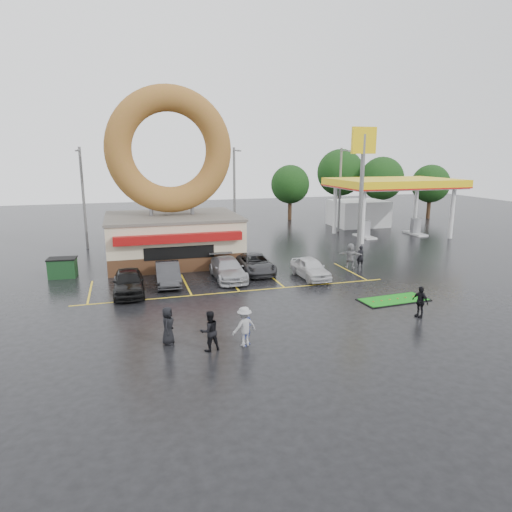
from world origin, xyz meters
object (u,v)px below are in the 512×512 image
object	(u,v)px
streetlight_right	(340,188)
person_blue	(246,327)
car_silver	(228,269)
person_cameraman	(420,302)
putting_green	(394,300)
dumpster	(63,268)
car_grey	(255,264)
car_dgrey	(168,274)
gas_station	(377,198)
car_black	(129,282)
donut_shop	(172,205)
streetlight_mid	(235,191)
shell_sign	(363,166)
streetlight_left	(83,196)
car_white	(310,268)

from	to	relation	value
streetlight_right	person_blue	bearing A→B (deg)	-123.77
car_silver	person_cameraman	bearing A→B (deg)	-51.04
person_cameraman	putting_green	xyz separation A→B (m)	(0.26, 2.78, -0.80)
dumpster	car_grey	bearing A→B (deg)	-6.13
car_dgrey	putting_green	world-z (taller)	car_dgrey
car_dgrey	person_cameraman	world-z (taller)	person_cameraman
gas_station	car_black	bearing A→B (deg)	-148.83
car_grey	person_blue	bearing A→B (deg)	-106.55
car_black	person_cameraman	xyz separation A→B (m)	(14.69, -8.45, 0.06)
dumpster	car_dgrey	bearing A→B (deg)	-23.94
donut_shop	dumpster	xyz separation A→B (m)	(-7.98, -2.88, -3.81)
streetlight_right	car_dgrey	size ratio (longest dim) A/B	2.07
donut_shop	car_black	distance (m)	9.66
donut_shop	person_blue	size ratio (longest dim) A/B	7.70
person_cameraman	putting_green	bearing A→B (deg)	159.76
donut_shop	dumpster	distance (m)	9.30
streetlight_mid	car_silver	size ratio (longest dim) A/B	1.83
shell_sign	dumpster	distance (m)	24.98
streetlight_left	car_white	bearing A→B (deg)	-43.64
person_cameraman	dumpster	xyz separation A→B (m)	(-19.02, 13.72, -0.19)
car_grey	putting_green	distance (m)	10.37
putting_green	dumpster	bearing A→B (deg)	150.43
shell_sign	car_silver	xyz separation A→B (m)	(-13.05, -5.56, -6.66)
person_cameraman	dumpster	distance (m)	23.45
car_silver	person_blue	size ratio (longest dim) A/B	2.81
person_blue	car_grey	bearing A→B (deg)	29.73
donut_shop	streetlight_left	distance (m)	9.87
streetlight_mid	person_cameraman	size ratio (longest dim) A/B	5.39
car_black	person_blue	bearing A→B (deg)	-61.56
streetlight_left	car_black	bearing A→B (deg)	-77.48
streetlight_left	car_silver	bearing A→B (deg)	-53.56
car_grey	person_cameraman	world-z (taller)	person_cameraman
car_grey	putting_green	xyz separation A→B (m)	(6.08, -8.38, -0.64)
donut_shop	car_silver	world-z (taller)	donut_shop
gas_station	putting_green	bearing A→B (deg)	-118.24
streetlight_mid	car_black	bearing A→B (deg)	-123.48
car_grey	shell_sign	bearing A→B (deg)	23.94
streetlight_mid	streetlight_right	xyz separation A→B (m)	(12.00, 1.00, 0.00)
car_dgrey	car_white	size ratio (longest dim) A/B	1.05
gas_station	car_silver	size ratio (longest dim) A/B	2.77
streetlight_right	donut_shop	bearing A→B (deg)	-154.79
gas_station	streetlight_mid	size ratio (longest dim) A/B	1.52
person_blue	gas_station	bearing A→B (deg)	7.29
shell_sign	dumpster	bearing A→B (deg)	-175.45
donut_shop	putting_green	size ratio (longest dim) A/B	3.17
streetlight_right	car_black	size ratio (longest dim) A/B	1.98
person_cameraman	putting_green	size ratio (longest dim) A/B	0.39
streetlight_left	car_silver	xyz separation A→B (m)	(9.95, -13.48, -4.07)
streetlight_mid	streetlight_right	bearing A→B (deg)	4.76
streetlight_left	streetlight_mid	size ratio (longest dim) A/B	1.00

